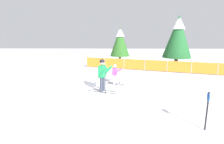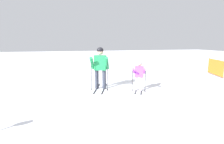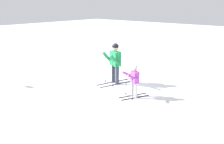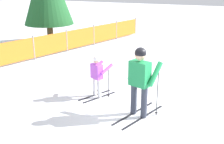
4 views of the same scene
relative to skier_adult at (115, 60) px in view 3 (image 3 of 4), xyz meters
The scene contains 3 objects.
ground_plane 1.09m from the skier_adult, 46.46° to the right, with size 60.00×60.00×0.00m, color white.
skier_adult is the anchor object (origin of this frame).
skier_child 1.61m from the skier_adult, 65.61° to the left, with size 1.13×0.77×1.20m.
Camera 3 is at (6.46, 5.86, 3.24)m, focal length 35.00 mm.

